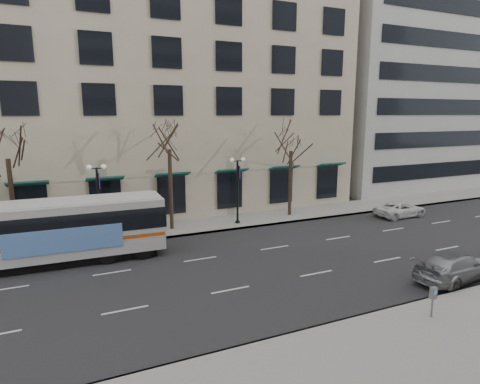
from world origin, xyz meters
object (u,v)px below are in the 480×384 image
silver_car (455,266)px  lamp_post_right (238,187)px  tree_far_left (6,143)px  lamp_post_left (99,199)px  tree_far_mid (169,136)px  city_bus (45,231)px  white_pickup (400,209)px  tree_far_right (291,139)px  pay_station (433,296)px

silver_car → lamp_post_right: bearing=15.9°
tree_far_left → lamp_post_left: tree_far_left is taller
tree_far_mid → lamp_post_right: 6.41m
city_bus → silver_car: 22.17m
tree_far_left → tree_far_mid: 10.00m
city_bus → silver_car: size_ratio=2.65×
lamp_post_left → silver_car: lamp_post_left is taller
tree_far_left → city_bus: tree_far_left is taller
silver_car → white_pickup: bearing=-41.4°
tree_far_left → city_bus: (1.83, -3.65, -4.73)m
lamp_post_right → city_bus: size_ratio=0.39×
lamp_post_left → lamp_post_right: same height
silver_car → tree_far_right: bearing=-3.3°
silver_car → pay_station: same height
tree_far_left → lamp_post_right: bearing=-2.3°
white_pickup → silver_car: bearing=145.5°
lamp_post_left → tree_far_right: bearing=2.3°
silver_car → white_pickup: 13.14m
tree_far_left → lamp_post_right: tree_far_left is taller
tree_far_mid → pay_station: tree_far_mid is taller
tree_far_mid → tree_far_right: tree_far_mid is taller
lamp_post_left → silver_car: size_ratio=1.03×
tree_far_left → city_bus: bearing=-63.5°
tree_far_left → silver_car: size_ratio=1.66×
white_pickup → pay_station: pay_station is taller
tree_far_mid → white_pickup: bearing=-11.7°
tree_far_right → lamp_post_left: size_ratio=1.55×
tree_far_right → city_bus: bearing=-168.6°
silver_car → white_pickup: (7.38, 10.87, -0.11)m
city_bus → lamp_post_left: bearing=45.6°
tree_far_mid → silver_car: size_ratio=1.70×
lamp_post_right → city_bus: 13.57m
tree_far_right → pay_station: 18.34m
tree_far_left → tree_far_mid: (10.00, 0.00, 0.21)m
tree_far_left → tree_far_right: tree_far_left is taller
silver_car → tree_far_mid: bearing=29.7°
lamp_post_right → white_pickup: lamp_post_right is taller
tree_far_mid → lamp_post_right: bearing=-6.8°
tree_far_left → white_pickup: (28.40, -3.81, -6.08)m
white_pickup → lamp_post_left: bearing=81.8°
lamp_post_right → pay_station: (1.47, -16.59, -1.84)m
city_bus → pay_station: city_bus is taller
lamp_post_right → silver_car: size_ratio=1.03×
lamp_post_left → white_pickup: bearing=-7.8°
tree_far_mid → silver_car: tree_far_mid is taller
tree_far_right → silver_car: (1.02, -14.67, -5.69)m
pay_station → white_pickup: bearing=44.1°
silver_car → lamp_post_left: bearing=41.4°
lamp_post_left → pay_station: (11.47, -16.59, -1.84)m
tree_far_mid → tree_far_right: (10.00, -0.00, -0.48)m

